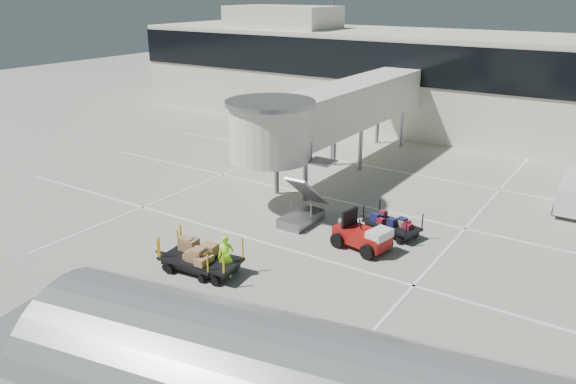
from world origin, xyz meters
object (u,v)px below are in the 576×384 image
at_px(box_cart_near, 199,259).
at_px(box_cart_far, 192,259).
at_px(baggage_tug, 363,236).
at_px(ground_worker, 226,257).
at_px(belt_loader, 256,110).
at_px(suitcase_cart, 391,225).

xyz_separation_m(box_cart_near, box_cart_far, (-0.36, -0.05, -0.10)).
height_order(baggage_tug, box_cart_far, baggage_tug).
relative_size(ground_worker, belt_loader, 0.46).
height_order(ground_worker, belt_loader, belt_loader).
relative_size(baggage_tug, ground_worker, 1.53).
relative_size(suitcase_cart, box_cart_near, 0.83).
distance_m(box_cart_far, ground_worker, 1.68).
bearing_deg(suitcase_cart, ground_worker, -101.92).
distance_m(box_cart_near, belt_loader, 30.58).
bearing_deg(belt_loader, baggage_tug, -38.21).
xyz_separation_m(suitcase_cart, ground_worker, (-4.06, -7.89, 0.44)).
bearing_deg(ground_worker, box_cart_near, 161.24).
bearing_deg(baggage_tug, ground_worker, -111.94).
bearing_deg(suitcase_cart, box_cart_far, -109.00).
xyz_separation_m(ground_worker, belt_loader, (-17.42, 25.62, -0.21)).
height_order(box_cart_near, box_cart_far, box_cart_near).
bearing_deg(box_cart_near, box_cart_far, -178.69).
bearing_deg(ground_worker, belt_loader, 90.55).
distance_m(suitcase_cart, belt_loader, 27.85).
height_order(suitcase_cart, belt_loader, belt_loader).
relative_size(box_cart_far, ground_worker, 1.90).
distance_m(box_cart_near, box_cart_far, 0.38).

